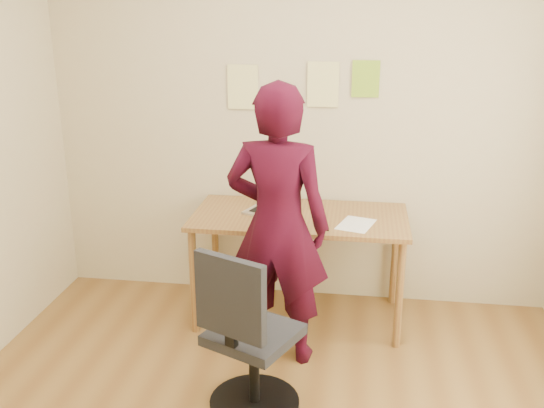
% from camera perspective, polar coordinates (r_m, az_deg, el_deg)
% --- Properties ---
extents(room, '(3.58, 3.58, 2.78)m').
position_cam_1_polar(room, '(2.48, -1.31, 1.89)').
color(room, brown).
rests_on(room, ground).
extents(desk, '(1.40, 0.70, 0.74)m').
position_cam_1_polar(desk, '(4.00, 2.61, -2.21)').
color(desk, olive).
rests_on(desk, ground).
extents(laptop, '(0.38, 0.36, 0.22)m').
position_cam_1_polar(laptop, '(4.03, 0.09, 0.01)').
color(laptop, silver).
rests_on(laptop, desk).
extents(paper_sheet, '(0.27, 0.32, 0.00)m').
position_cam_1_polar(paper_sheet, '(3.83, 7.91, -1.90)').
color(paper_sheet, white).
rests_on(paper_sheet, desk).
extents(phone, '(0.09, 0.14, 0.01)m').
position_cam_1_polar(phone, '(3.76, 4.76, -2.12)').
color(phone, black).
rests_on(phone, desk).
extents(wall_note_left, '(0.21, 0.00, 0.30)m').
position_cam_1_polar(wall_note_left, '(4.20, -2.77, 10.94)').
color(wall_note_left, '#E9E18B').
rests_on(wall_note_left, room).
extents(wall_note_mid, '(0.21, 0.00, 0.30)m').
position_cam_1_polar(wall_note_mid, '(4.13, 4.82, 11.14)').
color(wall_note_mid, '#E9E18B').
rests_on(wall_note_mid, room).
extents(wall_note_right, '(0.18, 0.00, 0.24)m').
position_cam_1_polar(wall_note_right, '(4.11, 8.81, 11.56)').
color(wall_note_right, '#88B829').
rests_on(wall_note_right, room).
extents(office_chair, '(0.54, 0.55, 0.93)m').
position_cam_1_polar(office_chair, '(3.18, -2.35, -13.10)').
color(office_chair, black).
rests_on(office_chair, ground).
extents(person, '(0.65, 0.46, 1.67)m').
position_cam_1_polar(person, '(3.49, 0.53, -2.08)').
color(person, '#310615').
rests_on(person, ground).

